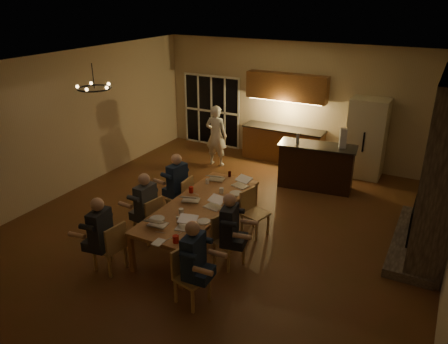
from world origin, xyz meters
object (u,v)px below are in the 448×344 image
person_right_mid (229,231)px  laptop_d (213,202)px  plate_far (236,193)px  bar_island (316,166)px  refrigerator (366,138)px  chair_left_near (109,246)px  dining_table (200,222)px  mug_back (207,181)px  laptop_b (185,223)px  person_left_far (178,185)px  can_silver (178,220)px  bar_bottle (298,138)px  chair_right_far (255,213)px  laptop_e (216,175)px  mug_front (181,211)px  chandelier (94,88)px  chair_left_far (179,197)px  laptop_a (158,219)px  laptop_f (240,181)px  plate_left (157,219)px  plate_near (204,221)px  bar_blender (343,138)px  person_left_near (101,236)px  person_right_near (194,263)px  redcup_near (176,239)px  laptop_c (191,195)px  standing_person (216,136)px  redcup_mid (191,190)px  mug_mid (221,190)px  person_left_mid (146,208)px  chair_right_mid (229,242)px

person_right_mid → laptop_d: size_ratio=4.31×
plate_far → bar_island: bearing=72.8°
refrigerator → chair_left_near: refrigerator is taller
dining_table → mug_back: (-0.34, 0.87, 0.43)m
laptop_b → plate_far: (0.14, 1.60, -0.10)m
dining_table → chair_left_near: size_ratio=3.30×
person_left_far → plate_far: 1.30m
laptop_d → can_silver: 0.82m
chair_left_near → bar_bottle: bearing=167.9°
chair_right_far → laptop_d: laptop_d is taller
laptop_e → mug_front: (0.18, -1.61, -0.06)m
chandelier → chair_left_far: bearing=35.7°
laptop_a → laptop_e: bearing=-96.0°
laptop_f → plate_left: (-0.66, -1.92, -0.10)m
laptop_d → laptop_f: same height
chair_left_near → chair_left_far: 2.14m
laptop_f → can_silver: (-0.27, -1.85, -0.05)m
plate_near → plate_far: same height
chair_right_far → plate_far: (-0.44, 0.04, 0.31)m
laptop_f → refrigerator: bearing=79.2°
mug_front → mug_back: same height
dining_table → mug_back: size_ratio=29.39×
can_silver → bar_blender: bar_blender is taller
person_left_near → person_right_near: same height
redcup_near → plate_left: (-0.71, 0.47, -0.05)m
mug_front → bar_bottle: 3.86m
chair_left_near → redcup_near: bearing=106.8°
laptop_c → bar_bottle: bearing=-125.1°
standing_person → mug_back: size_ratio=16.50×
chandelier → redcup_mid: 2.61m
person_right_near → person_left_far: size_ratio=1.00×
chair_left_near → laptop_e: size_ratio=2.78×
person_left_near → laptop_d: (1.18, 1.65, 0.17)m
bar_island → laptop_c: bar_island is taller
mug_mid → can_silver: can_silver is taller
chair_left_near → can_silver: 1.23m
person_left_far → person_left_near: bearing=11.2°
plate_near → mug_back: bearing=117.8°
person_left_mid → laptop_d: bearing=118.1°
laptop_c → laptop_b: bearing=98.7°
laptop_e → plate_left: (-0.08, -1.98, -0.10)m
person_right_near → bar_blender: bearing=-13.4°
laptop_a → chandelier: bearing=-29.4°
mug_mid → bar_bottle: bearing=76.9°
laptop_c → bar_island: bearing=-132.1°
bar_blender → chair_right_mid: bearing=-125.8°
redcup_mid → mug_front: bearing=-69.4°
plate_left → bar_blender: size_ratio=0.59×
mug_mid → bar_island: bearing=68.2°
person_right_near → redcup_near: 0.57m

